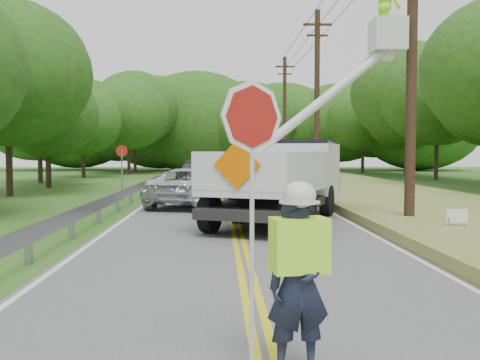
{
  "coord_description": "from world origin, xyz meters",
  "views": [
    {
      "loc": [
        -0.48,
        -6.39,
        2.15
      ],
      "look_at": [
        0.0,
        6.0,
        1.5
      ],
      "focal_mm": 40.72,
      "sensor_mm": 36.0,
      "label": 1
    }
  ],
  "objects": [
    {
      "name": "ground",
      "position": [
        0.0,
        0.0,
        0.0
      ],
      "size": [
        140.0,
        140.0,
        0.0
      ],
      "primitive_type": "plane",
      "color": "#2E5015",
      "rests_on": "ground"
    },
    {
      "name": "road",
      "position": [
        0.0,
        14.0,
        0.01
      ],
      "size": [
        7.2,
        96.0,
        0.03
      ],
      "color": "#545457",
      "rests_on": "ground"
    },
    {
      "name": "guardrail",
      "position": [
        -4.02,
        14.91,
        0.55
      ],
      "size": [
        0.18,
        48.0,
        0.77
      ],
      "color": "gray",
      "rests_on": "ground"
    },
    {
      "name": "utility_poles",
      "position": [
        5.0,
        17.02,
        5.27
      ],
      "size": [
        1.6,
        43.3,
        10.0
      ],
      "color": "black",
      "rests_on": "ground"
    },
    {
      "name": "tall_grass_verge",
      "position": [
        7.1,
        14.0,
        0.15
      ],
      "size": [
        7.0,
        96.0,
        0.3
      ],
      "primitive_type": "cube",
      "color": "olive",
      "rests_on": "ground"
    },
    {
      "name": "treeline_left",
      "position": [
        -10.23,
        28.58,
        5.45
      ],
      "size": [
        11.06,
        57.84,
        10.42
      ],
      "color": "#332319",
      "rests_on": "ground"
    },
    {
      "name": "treeline_horizon",
      "position": [
        0.01,
        56.23,
        5.5
      ],
      "size": [
        56.24,
        14.62,
        11.62
      ],
      "color": "#234413",
      "rests_on": "ground"
    },
    {
      "name": "flagger",
      "position": [
        0.27,
        -1.29,
        1.02
      ],
      "size": [
        1.09,
        0.51,
        2.79
      ],
      "color": "#191E33",
      "rests_on": "road"
    },
    {
      "name": "bucket_truck",
      "position": [
        1.89,
        10.72,
        1.6
      ],
      "size": [
        5.92,
        7.62,
        7.06
      ],
      "color": "black",
      "rests_on": "road"
    },
    {
      "name": "suv_silver",
      "position": [
        -1.54,
        14.91,
        0.77
      ],
      "size": [
        3.64,
        5.79,
        1.49
      ],
      "primitive_type": "imported",
      "rotation": [
        0.0,
        0.0,
        2.91
      ],
      "color": "silver",
      "rests_on": "road"
    },
    {
      "name": "suv_darkgrey",
      "position": [
        -1.87,
        27.14,
        0.82
      ],
      "size": [
        2.36,
        5.58,
        1.61
      ],
      "primitive_type": "imported",
      "rotation": [
        0.0,
        0.0,
        3.16
      ],
      "color": "#3B3E44",
      "rests_on": "road"
    },
    {
      "name": "stop_sign_permanent",
      "position": [
        -4.64,
        17.04,
        1.6
      ],
      "size": [
        0.5,
        0.18,
        2.43
      ],
      "color": "gray",
      "rests_on": "ground"
    },
    {
      "name": "yard_sign",
      "position": [
        5.45,
        6.86,
        0.52
      ],
      "size": [
        0.49,
        0.13,
        0.72
      ],
      "color": "white",
      "rests_on": "ground"
    }
  ]
}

